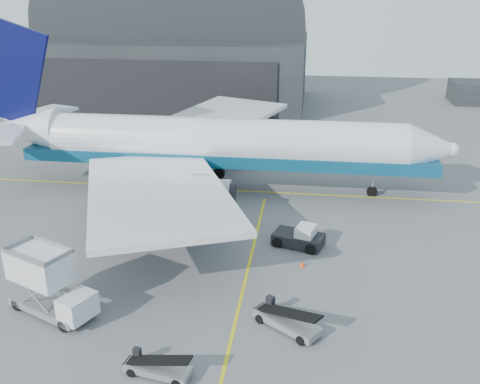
# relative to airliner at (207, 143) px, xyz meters

# --- Properties ---
(ground) EXTENTS (200.00, 200.00, 0.00)m
(ground) POSITION_rel_airliner_xyz_m (6.62, -20.45, -5.20)
(ground) COLOR #565659
(ground) RESTS_ON ground
(taxi_lines) EXTENTS (80.00, 42.12, 0.02)m
(taxi_lines) POSITION_rel_airliner_xyz_m (6.62, -7.78, -5.19)
(taxi_lines) COLOR gold
(taxi_lines) RESTS_ON ground
(hangar) EXTENTS (50.00, 28.30, 28.00)m
(hangar) POSITION_rel_airliner_xyz_m (-15.38, 44.50, 4.35)
(hangar) COLOR black
(hangar) RESTS_ON ground
(airliner) EXTENTS (52.91, 51.30, 18.57)m
(airliner) POSITION_rel_airliner_xyz_m (0.00, 0.00, 0.00)
(airliner) COLOR white
(airliner) RESTS_ON ground
(catering_truck) EXTENTS (7.04, 4.91, 4.55)m
(catering_truck) POSITION_rel_airliner_xyz_m (-6.28, -25.31, -2.89)
(catering_truck) COLOR gray
(catering_truck) RESTS_ON ground
(pushback_tug) EXTENTS (4.79, 3.58, 1.98)m
(pushback_tug) POSITION_rel_airliner_xyz_m (10.61, -12.79, -4.45)
(pushback_tug) COLOR black
(pushback_tug) RESTS_ON ground
(belt_loader_a) EXTENTS (4.30, 2.09, 1.61)m
(belt_loader_a) POSITION_rel_airliner_xyz_m (2.81, -30.53, -4.70)
(belt_loader_a) COLOR gray
(belt_loader_a) RESTS_ON ground
(belt_loader_b) EXTENTS (4.80, 4.05, 1.92)m
(belt_loader_b) POSITION_rel_airliner_xyz_m (10.08, -24.98, -4.60)
(belt_loader_b) COLOR gray
(belt_loader_b) RESTS_ON ground
(traffic_cone) EXTENTS (0.36, 0.36, 0.52)m
(traffic_cone) POSITION_rel_airliner_xyz_m (10.96, -16.53, -4.95)
(traffic_cone) COLOR #F84007
(traffic_cone) RESTS_ON ground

